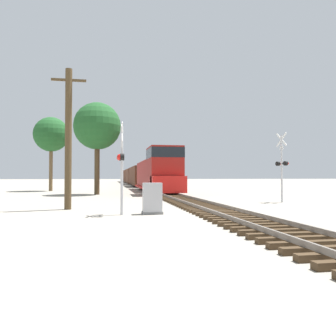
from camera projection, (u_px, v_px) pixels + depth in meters
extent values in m
plane|color=gray|center=(222.00, 215.00, 14.81)|extent=(400.00, 400.00, 0.00)
cube|color=#42301E|center=(333.00, 249.00, 7.43)|extent=(2.60, 0.22, 0.16)
cube|color=#42301E|center=(317.00, 244.00, 8.02)|extent=(2.60, 0.22, 0.16)
cube|color=#42301E|center=(303.00, 239.00, 8.61)|extent=(2.60, 0.22, 0.16)
cube|color=#42301E|center=(290.00, 235.00, 9.20)|extent=(2.60, 0.22, 0.16)
cube|color=#42301E|center=(279.00, 232.00, 9.79)|extent=(2.60, 0.22, 0.16)
cube|color=#42301E|center=(270.00, 229.00, 10.38)|extent=(2.60, 0.22, 0.16)
cube|color=#42301E|center=(261.00, 226.00, 10.97)|extent=(2.60, 0.22, 0.16)
cube|color=#42301E|center=(254.00, 223.00, 11.56)|extent=(2.60, 0.22, 0.16)
cube|color=#42301E|center=(247.00, 221.00, 12.15)|extent=(2.60, 0.22, 0.16)
cube|color=#42301E|center=(240.00, 219.00, 12.74)|extent=(2.60, 0.22, 0.16)
cube|color=#42301E|center=(235.00, 217.00, 13.33)|extent=(2.60, 0.22, 0.16)
cube|color=#42301E|center=(229.00, 215.00, 13.92)|extent=(2.60, 0.22, 0.16)
cube|color=#42301E|center=(224.00, 214.00, 14.51)|extent=(2.60, 0.22, 0.16)
cube|color=#42301E|center=(220.00, 212.00, 15.10)|extent=(2.60, 0.22, 0.16)
cube|color=#42301E|center=(216.00, 211.00, 15.70)|extent=(2.60, 0.22, 0.16)
cube|color=#42301E|center=(212.00, 210.00, 16.29)|extent=(2.60, 0.22, 0.16)
cube|color=#42301E|center=(208.00, 208.00, 16.88)|extent=(2.60, 0.22, 0.16)
cube|color=#42301E|center=(205.00, 207.00, 17.47)|extent=(2.60, 0.22, 0.16)
cube|color=#42301E|center=(202.00, 206.00, 18.06)|extent=(2.60, 0.22, 0.16)
cube|color=#42301E|center=(199.00, 205.00, 18.65)|extent=(2.60, 0.22, 0.16)
cube|color=#42301E|center=(196.00, 205.00, 19.24)|extent=(2.60, 0.22, 0.16)
cube|color=#42301E|center=(194.00, 204.00, 19.83)|extent=(2.60, 0.22, 0.16)
cube|color=#42301E|center=(191.00, 203.00, 20.42)|extent=(2.60, 0.22, 0.16)
cube|color=#42301E|center=(189.00, 202.00, 21.01)|extent=(2.60, 0.22, 0.16)
cube|color=#42301E|center=(187.00, 201.00, 21.60)|extent=(2.60, 0.22, 0.16)
cube|color=#42301E|center=(185.00, 201.00, 22.19)|extent=(2.60, 0.22, 0.16)
cube|color=#42301E|center=(183.00, 200.00, 22.78)|extent=(2.60, 0.22, 0.16)
cube|color=#42301E|center=(181.00, 200.00, 23.37)|extent=(2.60, 0.22, 0.16)
cube|color=#42301E|center=(179.00, 199.00, 23.97)|extent=(2.60, 0.22, 0.16)
cube|color=#42301E|center=(178.00, 198.00, 24.56)|extent=(2.60, 0.22, 0.16)
cube|color=#42301E|center=(176.00, 198.00, 25.15)|extent=(2.60, 0.22, 0.16)
cube|color=#42301E|center=(175.00, 197.00, 25.74)|extent=(2.60, 0.22, 0.16)
cube|color=#42301E|center=(173.00, 197.00, 26.33)|extent=(2.60, 0.22, 0.16)
cube|color=#42301E|center=(172.00, 197.00, 26.92)|extent=(2.60, 0.22, 0.16)
cube|color=#42301E|center=(171.00, 196.00, 27.51)|extent=(2.60, 0.22, 0.16)
cube|color=#42301E|center=(169.00, 196.00, 28.10)|extent=(2.60, 0.22, 0.16)
cube|color=#42301E|center=(168.00, 195.00, 28.69)|extent=(2.60, 0.22, 0.16)
cube|color=#42301E|center=(167.00, 195.00, 29.28)|extent=(2.60, 0.22, 0.16)
cube|color=#42301E|center=(166.00, 195.00, 29.87)|extent=(2.60, 0.22, 0.16)
cube|color=#42301E|center=(165.00, 194.00, 30.46)|extent=(2.60, 0.22, 0.16)
cube|color=#42301E|center=(164.00, 194.00, 31.05)|extent=(2.60, 0.22, 0.16)
cube|color=#42301E|center=(163.00, 194.00, 31.64)|extent=(2.60, 0.22, 0.16)
cube|color=#42301E|center=(162.00, 193.00, 32.23)|extent=(2.60, 0.22, 0.16)
cube|color=#42301E|center=(161.00, 193.00, 32.83)|extent=(2.60, 0.22, 0.16)
cube|color=#42301E|center=(160.00, 193.00, 33.42)|extent=(2.60, 0.22, 0.16)
cube|color=#42301E|center=(159.00, 192.00, 34.01)|extent=(2.60, 0.22, 0.16)
cube|color=slate|center=(207.00, 210.00, 14.69)|extent=(0.07, 160.00, 0.15)
cube|color=slate|center=(237.00, 209.00, 14.94)|extent=(0.07, 160.00, 0.15)
cube|color=maroon|center=(152.00, 175.00, 40.30)|extent=(2.51, 13.82, 3.26)
cube|color=maroon|center=(164.00, 169.00, 30.79)|extent=(2.96, 4.34, 4.18)
cube|color=black|center=(164.00, 154.00, 30.83)|extent=(2.98, 4.39, 0.92)
cube|color=red|center=(168.00, 184.00, 28.61)|extent=(2.96, 1.97, 1.46)
cube|color=red|center=(155.00, 188.00, 37.35)|extent=(3.01, 19.35, 0.24)
cube|color=black|center=(164.00, 189.00, 31.03)|extent=(1.58, 2.20, 1.00)
cube|color=black|center=(148.00, 186.00, 43.67)|extent=(1.58, 2.20, 1.00)
cube|color=#4C2819|center=(140.00, 176.00, 56.48)|extent=(2.81, 15.17, 3.08)
cube|color=black|center=(143.00, 185.00, 51.59)|extent=(1.58, 2.20, 0.90)
cube|color=black|center=(137.00, 183.00, 61.30)|extent=(1.58, 2.20, 0.90)
cube|color=#4C2819|center=(133.00, 176.00, 73.32)|extent=(2.81, 15.17, 3.08)
cube|color=black|center=(135.00, 183.00, 68.43)|extent=(1.58, 2.20, 0.90)
cube|color=black|center=(132.00, 182.00, 78.14)|extent=(1.58, 2.20, 0.90)
cube|color=#4C2819|center=(129.00, 176.00, 90.16)|extent=(2.81, 15.17, 3.08)
cube|color=black|center=(130.00, 181.00, 85.27)|extent=(1.58, 2.20, 0.90)
cube|color=black|center=(128.00, 181.00, 94.98)|extent=(1.58, 2.20, 0.90)
cube|color=#4C2819|center=(126.00, 176.00, 107.00)|extent=(2.81, 15.17, 3.08)
cube|color=black|center=(127.00, 181.00, 102.11)|extent=(1.58, 2.20, 0.90)
cube|color=black|center=(125.00, 180.00, 111.82)|extent=(1.58, 2.20, 0.90)
cylinder|color=#B7B7BC|center=(122.00, 170.00, 14.82)|extent=(0.12, 0.12, 4.01)
cube|color=white|center=(122.00, 133.00, 14.87)|extent=(0.03, 0.93, 0.93)
cube|color=white|center=(122.00, 133.00, 14.87)|extent=(0.03, 0.93, 0.93)
cube|color=black|center=(122.00, 157.00, 14.84)|extent=(0.06, 0.86, 0.06)
cylinder|color=black|center=(122.00, 158.00, 15.18)|extent=(0.18, 0.30, 0.30)
sphere|color=red|center=(119.00, 158.00, 15.17)|extent=(0.26, 0.26, 0.26)
cylinder|color=black|center=(122.00, 157.00, 14.49)|extent=(0.18, 0.30, 0.30)
sphere|color=red|center=(120.00, 157.00, 14.48)|extent=(0.26, 0.26, 0.26)
cube|color=white|center=(122.00, 145.00, 14.85)|extent=(0.03, 0.32, 0.20)
cylinder|color=#B7B7BC|center=(282.00, 169.00, 21.93)|extent=(0.12, 0.12, 4.52)
cube|color=white|center=(281.00, 140.00, 21.98)|extent=(0.28, 0.90, 0.93)
cube|color=white|center=(281.00, 140.00, 21.98)|extent=(0.28, 0.90, 0.93)
cube|color=black|center=(282.00, 164.00, 21.94)|extent=(0.29, 0.84, 0.06)
cylinder|color=black|center=(286.00, 163.00, 21.62)|extent=(0.25, 0.34, 0.30)
sphere|color=red|center=(287.00, 163.00, 21.66)|extent=(0.26, 0.26, 0.26)
cylinder|color=black|center=(278.00, 164.00, 22.25)|extent=(0.25, 0.34, 0.30)
sphere|color=red|center=(279.00, 164.00, 22.30)|extent=(0.26, 0.26, 0.26)
cube|color=white|center=(282.00, 148.00, 21.96)|extent=(0.11, 0.32, 0.20)
cube|color=slate|center=(152.00, 213.00, 15.06)|extent=(0.95, 0.56, 0.12)
cube|color=#ADADB2|center=(152.00, 197.00, 15.08)|extent=(0.87, 0.51, 1.32)
cylinder|color=#4C3A23|center=(68.00, 139.00, 17.28)|extent=(0.36, 0.36, 7.45)
cube|color=#4C3A23|center=(69.00, 80.00, 17.36)|extent=(1.80, 0.12, 0.12)
cylinder|color=#473521|center=(97.00, 167.00, 31.32)|extent=(0.49, 0.49, 5.22)
sphere|color=#1E5123|center=(97.00, 126.00, 31.42)|extent=(4.52, 4.52, 4.52)
cylinder|color=brown|center=(51.00, 168.00, 38.92)|extent=(0.42, 0.42, 5.52)
sphere|color=#1E5123|center=(51.00, 134.00, 39.02)|extent=(4.12, 4.12, 4.12)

